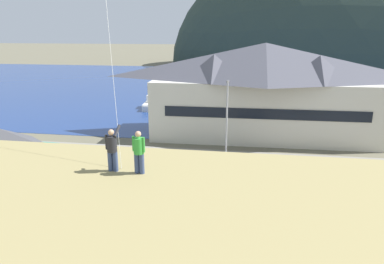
# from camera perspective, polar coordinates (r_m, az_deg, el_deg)

# --- Properties ---
(ground_plane) EXTENTS (600.00, 600.00, 0.00)m
(ground_plane) POSITION_cam_1_polar(r_m,az_deg,el_deg) (24.68, -6.60, -13.74)
(ground_plane) COLOR #66604C
(parking_lot_pad) EXTENTS (40.00, 20.00, 0.10)m
(parking_lot_pad) POSITION_cam_1_polar(r_m,az_deg,el_deg) (28.97, -3.93, -8.88)
(parking_lot_pad) COLOR gray
(parking_lot_pad) RESTS_ON ground
(bay_water) EXTENTS (360.00, 84.00, 0.03)m
(bay_water) POSITION_cam_1_polar(r_m,az_deg,el_deg) (81.75, 4.78, 7.22)
(bay_water) COLOR navy
(bay_water) RESTS_ON ground
(far_hill_west_ridge) EXTENTS (128.16, 70.31, 89.21)m
(far_hill_west_ridge) POSITION_cam_1_polar(r_m,az_deg,el_deg) (138.77, 24.37, 9.40)
(far_hill_west_ridge) COLOR #2D3D33
(far_hill_west_ridge) RESTS_ON ground
(far_hill_east_peak) EXTENTS (131.95, 46.59, 93.98)m
(far_hill_east_peak) POSITION_cam_1_polar(r_m,az_deg,el_deg) (137.54, 26.25, 9.14)
(far_hill_east_peak) COLOR #3D4C38
(far_hill_east_peak) RESTS_ON ground
(harbor_lodge) EXTENTS (26.65, 10.37, 10.76)m
(harbor_lodge) POSITION_cam_1_polar(r_m,az_deg,el_deg) (42.45, 11.24, 6.80)
(harbor_lodge) COLOR beige
(harbor_lodge) RESTS_ON ground
(storage_shed_near_lot) EXTENTS (8.18, 5.61, 4.62)m
(storage_shed_near_lot) POSITION_cam_1_polar(r_m,az_deg,el_deg) (32.85, -27.57, -3.28)
(storage_shed_near_lot) COLOR #338475
(storage_shed_near_lot) RESTS_ON ground
(wharf_dock) EXTENTS (3.20, 12.49, 0.70)m
(wharf_dock) POSITION_cam_1_polar(r_m,az_deg,el_deg) (56.27, -3.03, 3.70)
(wharf_dock) COLOR #70604C
(wharf_dock) RESTS_ON ground
(moored_boat_wharfside) EXTENTS (3.48, 8.29, 2.16)m
(moored_boat_wharfside) POSITION_cam_1_polar(r_m,az_deg,el_deg) (59.20, -6.03, 4.60)
(moored_boat_wharfside) COLOR silver
(moored_boat_wharfside) RESTS_ON ground
(parked_car_front_row_red) EXTENTS (4.21, 2.08, 1.82)m
(parked_car_front_row_red) POSITION_cam_1_polar(r_m,az_deg,el_deg) (30.35, 10.25, -5.84)
(parked_car_front_row_red) COLOR black
(parked_car_front_row_red) RESTS_ON parking_lot_pad
(parked_car_mid_row_far) EXTENTS (4.34, 2.35, 1.82)m
(parked_car_mid_row_far) POSITION_cam_1_polar(r_m,az_deg,el_deg) (23.73, -1.59, -11.99)
(parked_car_mid_row_far) COLOR #B28923
(parked_car_mid_row_far) RESTS_ON parking_lot_pad
(parked_car_back_row_left) EXTENTS (4.32, 2.30, 1.82)m
(parked_car_back_row_left) POSITION_cam_1_polar(r_m,az_deg,el_deg) (30.60, 0.97, -5.40)
(parked_car_back_row_left) COLOR silver
(parked_car_back_row_left) RESTS_ON parking_lot_pad
(parked_car_front_row_end) EXTENTS (4.23, 2.11, 1.82)m
(parked_car_front_row_end) POSITION_cam_1_polar(r_m,az_deg,el_deg) (25.09, -13.71, -10.84)
(parked_car_front_row_end) COLOR silver
(parked_car_front_row_end) RESTS_ON parking_lot_pad
(parking_light_pole) EXTENTS (0.24, 0.78, 7.80)m
(parking_light_pole) POSITION_cam_1_polar(r_m,az_deg,el_deg) (32.13, 5.50, 2.09)
(parking_light_pole) COLOR #ADADB2
(parking_light_pole) RESTS_ON parking_lot_pad
(person_kite_flyer) EXTENTS (0.53, 0.65, 1.86)m
(person_kite_flyer) POSITION_cam_1_polar(r_m,az_deg,el_deg) (14.78, -12.48, -2.55)
(person_kite_flyer) COLOR #384770
(person_kite_flyer) RESTS_ON grassy_hill_foreground
(person_companion) EXTENTS (0.54, 0.40, 1.74)m
(person_companion) POSITION_cam_1_polar(r_m,az_deg,el_deg) (14.35, -8.39, -2.96)
(person_companion) COLOR #384770
(person_companion) RESTS_ON grassy_hill_foreground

